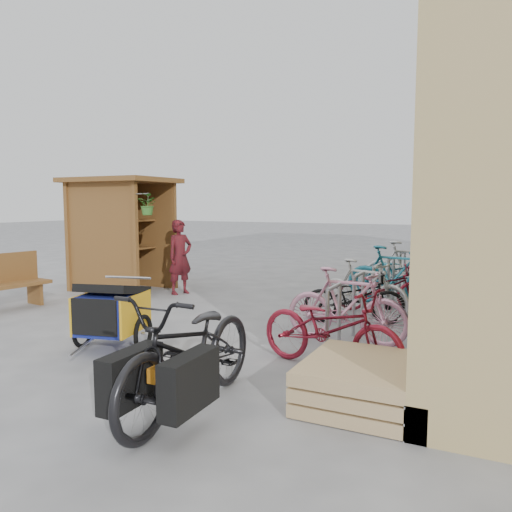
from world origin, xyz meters
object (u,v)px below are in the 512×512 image
at_px(bike_2, 354,297).
at_px(bike_3, 363,290).
at_px(shopping_carts, 445,257).
at_px(bike_7, 409,269).
at_px(bench, 1,282).
at_px(child_trailer, 112,310).
at_px(bike_6, 402,274).
at_px(person_kiosk, 180,257).
at_px(bike_4, 382,288).
at_px(pallet_stack, 361,382).
at_px(kiosk, 118,218).
at_px(bike_1, 346,306).
at_px(bike_0, 330,328).
at_px(cargo_bike, 191,351).
at_px(bike_5, 394,276).

height_order(bike_2, bike_3, bike_3).
relative_size(shopping_carts, bike_7, 1.14).
relative_size(bench, bike_2, 1.03).
xyz_separation_m(child_trailer, bike_6, (2.74, 5.11, -0.02)).
distance_m(person_kiosk, bike_4, 4.12).
relative_size(pallet_stack, bench, 0.75).
bearing_deg(bike_3, person_kiosk, 97.90).
distance_m(kiosk, bench, 2.79).
distance_m(bench, bike_7, 7.68).
distance_m(shopping_carts, bike_1, 5.74).
bearing_deg(bike_7, pallet_stack, -176.73).
height_order(kiosk, bike_1, kiosk).
xyz_separation_m(shopping_carts, bike_0, (-0.56, -6.84, -0.18)).
distance_m(bench, person_kiosk, 3.31).
bearing_deg(shopping_carts, bike_6, -104.92).
bearing_deg(shopping_carts, bike_3, -101.21).
bearing_deg(person_kiosk, bike_3, -78.32).
bearing_deg(child_trailer, pallet_stack, -19.91).
bearing_deg(bike_7, bike_1, 175.57).
distance_m(kiosk, cargo_bike, 6.91).
distance_m(bike_3, bike_5, 1.28).
bearing_deg(bike_4, bench, 96.40).
bearing_deg(shopping_carts, pallet_stack, -90.00).
xyz_separation_m(pallet_stack, child_trailer, (-3.32, 0.38, 0.29)).
bearing_deg(person_kiosk, bike_6, -50.65).
bearing_deg(child_trailer, bike_2, 34.80).
height_order(person_kiosk, bike_6, person_kiosk).
relative_size(cargo_bike, bike_1, 1.28).
bearing_deg(bench, pallet_stack, -3.64).
distance_m(bike_0, bike_2, 2.30).
xyz_separation_m(child_trailer, cargo_bike, (2.01, -1.21, 0.05)).
bearing_deg(bike_5, bike_0, -168.85).
distance_m(person_kiosk, bike_1, 4.59).
height_order(bike_1, bike_3, bike_1).
xyz_separation_m(bike_0, bike_1, (-0.14, 1.14, 0.03)).
bearing_deg(kiosk, bike_2, -8.17).
bearing_deg(bench, child_trailer, -8.15).
relative_size(child_trailer, bike_6, 0.85).
distance_m(cargo_bike, bike_4, 5.06).
xyz_separation_m(pallet_stack, shopping_carts, (-0.00, 7.66, 0.44)).
bearing_deg(pallet_stack, person_kiosk, 139.96).
relative_size(bench, shopping_carts, 0.76).
height_order(pallet_stack, bench, bench).
xyz_separation_m(kiosk, cargo_bike, (4.96, -4.70, -1.00)).
relative_size(bike_4, bike_7, 0.84).
bearing_deg(bike_4, shopping_carts, -30.45).
height_order(cargo_bike, bike_0, cargo_bike).
distance_m(kiosk, bike_5, 5.83).
bearing_deg(bike_0, bike_7, 13.40).
distance_m(bike_1, bike_6, 3.53).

